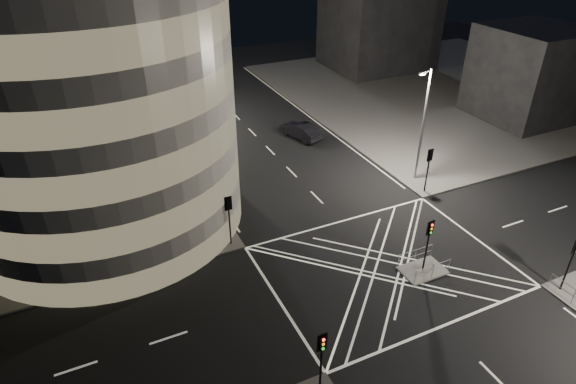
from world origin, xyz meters
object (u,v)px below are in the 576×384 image
central_island (422,270)px  street_lamp_right_far (423,123)px  traffic_signal_fr (429,162)px  traffic_signal_nr (573,255)px  street_lamp_left_far (148,81)px  traffic_signal_nl (322,352)px  sedan (301,131)px  traffic_signal_fl (229,212)px  traffic_signal_island (429,236)px  street_lamp_left_near (196,150)px

central_island → street_lamp_right_far: street_lamp_right_far is taller
traffic_signal_fr → traffic_signal_nr: size_ratio=1.00×
street_lamp_left_far → street_lamp_right_far: bearing=-48.1°
traffic_signal_nl → traffic_signal_fr: same height
street_lamp_right_far → sedan: (-5.30, 12.46, -4.71)m
traffic_signal_fl → traffic_signal_fr: (17.60, 0.00, 0.00)m
central_island → street_lamp_right_far: size_ratio=0.30×
traffic_signal_fl → street_lamp_right_far: street_lamp_right_far is taller
traffic_signal_fl → street_lamp_right_far: (18.24, 2.20, 2.63)m
traffic_signal_nr → street_lamp_left_far: size_ratio=0.40×
traffic_signal_fl → traffic_signal_nl: same height
central_island → traffic_signal_fr: (6.80, 8.30, 2.84)m
traffic_signal_fl → street_lamp_left_far: 23.36m
street_lamp_left_far → street_lamp_right_far: 28.23m
traffic_signal_fr → sedan: bearing=107.7°
street_lamp_right_far → central_island: bearing=-125.3°
central_island → traffic_signal_island: 2.84m
traffic_signal_fl → traffic_signal_fr: size_ratio=1.00×
traffic_signal_island → traffic_signal_fr: bearing=50.7°
traffic_signal_nl → central_island: bearing=26.1°
street_lamp_left_far → sedan: (13.57, -8.54, -4.71)m
traffic_signal_nl → traffic_signal_island: bearing=26.1°
traffic_signal_fr → traffic_signal_island: size_ratio=1.00×
traffic_signal_nr → street_lamp_left_near: bearing=134.1°
traffic_signal_nl → traffic_signal_nr: same height
traffic_signal_fr → central_island: bearing=-129.3°
street_lamp_right_far → street_lamp_left_far: bearing=131.9°
traffic_signal_island → street_lamp_left_near: size_ratio=0.40×
street_lamp_left_far → traffic_signal_fr: bearing=-51.8°
traffic_signal_island → sedan: traffic_signal_island is taller
street_lamp_left_near → traffic_signal_nl: bearing=-88.1°
traffic_signal_fl → street_lamp_left_far: size_ratio=0.40×
traffic_signal_nl → sedan: bearing=65.4°
street_lamp_left_near → sedan: (13.57, 9.46, -4.71)m
traffic_signal_fr → street_lamp_right_far: size_ratio=0.40×
central_island → traffic_signal_nr: size_ratio=0.75×
sedan → street_lamp_right_far: bearing=95.5°
traffic_signal_fl → traffic_signal_nr: same height
traffic_signal_fr → traffic_signal_nl: bearing=-142.3°
central_island → traffic_signal_nl: (-10.80, -5.30, 2.84)m
traffic_signal_nr → street_lamp_left_near: size_ratio=0.40×
traffic_signal_fl → street_lamp_right_far: 18.55m
traffic_signal_nr → street_lamp_right_far: 16.03m
traffic_signal_nr → street_lamp_left_near: (-18.24, 18.80, 2.63)m
traffic_signal_nr → street_lamp_right_far: street_lamp_right_far is taller
traffic_signal_island → street_lamp_right_far: (7.44, 10.50, 2.63)m
street_lamp_right_far → sedan: size_ratio=1.98×
central_island → traffic_signal_island: bearing=0.0°
central_island → traffic_signal_fr: 11.10m
traffic_signal_nr → traffic_signal_nl: bearing=180.0°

